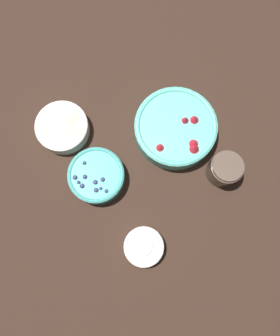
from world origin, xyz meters
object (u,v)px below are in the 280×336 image
object	(u,v)px
bowl_strawberries	(175,128)
bowl_bananas	(63,127)
bowl_blueberries	(97,176)
bowl_cream	(144,247)
jar_chocolate	(224,169)

from	to	relation	value
bowl_strawberries	bowl_bananas	bearing A→B (deg)	-137.57
bowl_blueberries	bowl_cream	xyz separation A→B (m)	(0.25, -0.05, -0.01)
bowl_blueberries	jar_chocolate	bearing A→B (deg)	46.18
bowl_bananas	jar_chocolate	size ratio (longest dim) A/B	1.66
bowl_strawberries	bowl_blueberries	xyz separation A→B (m)	(-0.07, -0.28, -0.01)
bowl_strawberries	bowl_bananas	xyz separation A→B (m)	(-0.26, -0.24, -0.01)
bowl_blueberries	bowl_bananas	size ratio (longest dim) A/B	1.04
bowl_blueberries	jar_chocolate	xyz separation A→B (m)	(0.27, 0.28, 0.01)
bowl_strawberries	bowl_bananas	distance (m)	0.36
bowl_strawberries	bowl_blueberries	world-z (taller)	bowl_strawberries
bowl_cream	jar_chocolate	world-z (taller)	jar_chocolate
bowl_bananas	bowl_cream	size ratio (longest dim) A/B	1.41
bowl_strawberries	jar_chocolate	size ratio (longest dim) A/B	2.58
bowl_blueberries	jar_chocolate	size ratio (longest dim) A/B	1.72
bowl_strawberries	bowl_blueberries	size ratio (longest dim) A/B	1.50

